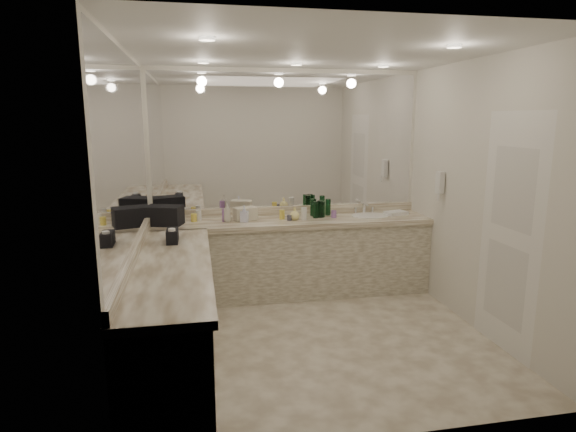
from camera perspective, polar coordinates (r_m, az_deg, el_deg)
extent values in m
plane|color=beige|center=(4.71, 3.36, -14.16)|extent=(3.20, 3.20, 0.00)
plane|color=white|center=(4.28, 3.79, 19.03)|extent=(3.20, 3.20, 0.00)
cube|color=silver|center=(5.76, -0.16, 4.13)|extent=(3.20, 0.02, 2.60)
cube|color=silver|center=(4.21, -18.04, 0.85)|extent=(0.02, 3.00, 2.60)
cube|color=silver|center=(4.95, 21.80, 2.11)|extent=(0.02, 3.00, 2.60)
cube|color=beige|center=(5.65, 0.41, -5.14)|extent=(3.20, 0.60, 0.84)
cube|color=silver|center=(5.53, 0.44, -0.69)|extent=(3.20, 0.64, 0.06)
cube|color=beige|center=(4.15, -13.57, -11.79)|extent=(0.60, 2.40, 0.84)
cube|color=silver|center=(3.99, -13.73, -5.83)|extent=(0.64, 2.42, 0.06)
cube|color=silver|center=(5.79, -0.12, 0.67)|extent=(3.20, 0.04, 0.10)
cube|color=silver|center=(4.28, -17.49, -3.74)|extent=(0.04, 3.00, 0.10)
cube|color=white|center=(5.71, -0.14, 8.85)|extent=(3.12, 0.01, 1.55)
cube|color=white|center=(4.15, -18.28, 7.32)|extent=(0.01, 2.92, 1.55)
cylinder|color=white|center=(5.79, 9.67, -0.05)|extent=(0.44, 0.44, 0.03)
cube|color=silver|center=(5.97, 8.99, 1.05)|extent=(0.24, 0.16, 0.14)
cube|color=white|center=(5.52, 17.56, 3.81)|extent=(0.06, 0.10, 0.24)
cube|color=white|center=(4.59, 24.77, -2.00)|extent=(0.02, 0.82, 2.10)
cube|color=black|center=(5.38, -14.48, 0.11)|extent=(0.44, 0.35, 0.22)
cube|color=black|center=(4.61, -13.54, -2.28)|extent=(0.11, 0.23, 0.13)
cube|color=beige|center=(5.49, -5.09, 0.26)|extent=(0.28, 0.22, 0.14)
cube|color=white|center=(5.93, 12.65, 0.36)|extent=(0.29, 0.23, 0.04)
cylinder|color=white|center=(4.55, -13.58, -2.31)|extent=(0.06, 0.06, 0.15)
imported|color=beige|center=(5.41, -7.23, 0.42)|extent=(0.10, 0.10, 0.21)
imported|color=silver|center=(5.39, -5.20, 0.27)|extent=(0.11, 0.11, 0.19)
imported|color=#F5E78B|center=(5.47, 0.79, 0.28)|extent=(0.15, 0.15, 0.15)
cylinder|color=#175328|center=(5.77, 4.76, 1.06)|extent=(0.06, 0.06, 0.19)
cylinder|color=#175328|center=(5.72, 3.01, 1.04)|extent=(0.07, 0.07, 0.20)
cylinder|color=#175328|center=(5.64, 4.02, 0.81)|extent=(0.07, 0.07, 0.19)
cylinder|color=#175328|center=(5.60, 3.30, 0.76)|extent=(0.06, 0.06, 0.19)
cylinder|color=#175328|center=(5.63, 3.84, 0.83)|extent=(0.07, 0.07, 0.20)
cylinder|color=white|center=(5.48, 1.89, 0.26)|extent=(0.06, 0.06, 0.14)
cylinder|color=white|center=(5.49, -12.39, -0.28)|extent=(0.06, 0.06, 0.09)
cylinder|color=#3F3F4C|center=(5.45, 0.16, -0.21)|extent=(0.06, 0.06, 0.06)
cylinder|color=#9966B2|center=(5.45, -7.49, 0.12)|extent=(0.07, 0.07, 0.15)
cylinder|color=#F2D84C|center=(5.52, -0.71, 0.17)|extent=(0.06, 0.06, 0.11)
cylinder|color=#9966B2|center=(5.63, 5.45, 0.23)|extent=(0.06, 0.06, 0.09)
cylinder|color=white|center=(5.52, -12.59, -0.22)|extent=(0.05, 0.05, 0.09)
cylinder|color=#F2D84C|center=(5.50, -11.09, -0.19)|extent=(0.07, 0.07, 0.09)
cylinder|color=white|center=(5.55, -10.55, 0.07)|extent=(0.06, 0.06, 0.12)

